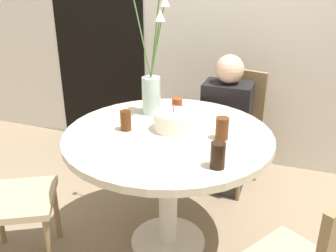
# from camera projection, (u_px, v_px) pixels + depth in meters

# --- Properties ---
(ground_plane) EXTENTS (16.00, 16.00, 0.00)m
(ground_plane) POSITION_uv_depth(u_px,v_px,m) (168.00, 243.00, 2.36)
(ground_plane) COLOR #89755B
(wall_back) EXTENTS (8.00, 0.05, 2.60)m
(wall_back) POSITION_uv_depth(u_px,v_px,m) (223.00, 8.00, 2.98)
(wall_back) COLOR silver
(wall_back) RESTS_ON ground_plane
(doorway_panel) EXTENTS (0.90, 0.01, 2.05)m
(doorway_panel) POSITION_uv_depth(u_px,v_px,m) (98.00, 36.00, 3.41)
(doorway_panel) COLOR black
(doorway_panel) RESTS_ON ground_plane
(dining_table) EXTENTS (1.15, 1.15, 0.76)m
(dining_table) POSITION_uv_depth(u_px,v_px,m) (168.00, 154.00, 2.11)
(dining_table) COLOR beige
(dining_table) RESTS_ON ground_plane
(chair_near_front) EXTENTS (0.48, 0.48, 0.90)m
(chair_near_front) POSITION_uv_depth(u_px,v_px,m) (235.00, 123.00, 2.88)
(chair_near_front) COLOR tan
(chair_near_front) RESTS_ON ground_plane
(birthday_cake) EXTENTS (0.22, 0.22, 0.15)m
(birthday_cake) POSITION_uv_depth(u_px,v_px,m) (173.00, 121.00, 2.08)
(birthday_cake) COLOR white
(birthday_cake) RESTS_ON dining_table
(flower_vase) EXTENTS (0.26, 0.17, 0.76)m
(flower_vase) POSITION_uv_depth(u_px,v_px,m) (152.00, 79.00, 2.24)
(flower_vase) COLOR #B2C6C1
(flower_vase) RESTS_ON dining_table
(side_plate) EXTENTS (0.17, 0.17, 0.01)m
(side_plate) POSITION_uv_depth(u_px,v_px,m) (223.00, 125.00, 2.14)
(side_plate) COLOR white
(side_plate) RESTS_ON dining_table
(drink_glass_0) EXTENTS (0.07, 0.07, 0.12)m
(drink_glass_0) POSITION_uv_depth(u_px,v_px,m) (218.00, 155.00, 1.68)
(drink_glass_0) COLOR black
(drink_glass_0) RESTS_ON dining_table
(drink_glass_1) EXTENTS (0.07, 0.07, 0.12)m
(drink_glass_1) POSITION_uv_depth(u_px,v_px,m) (222.00, 128.00, 1.97)
(drink_glass_1) COLOR #51280F
(drink_glass_1) RESTS_ON dining_table
(drink_glass_2) EXTENTS (0.07, 0.07, 0.10)m
(drink_glass_2) POSITION_uv_depth(u_px,v_px,m) (177.00, 106.00, 2.30)
(drink_glass_2) COLOR maroon
(drink_glass_2) RESTS_ON dining_table
(drink_glass_3) EXTENTS (0.06, 0.06, 0.11)m
(drink_glass_3) POSITION_uv_depth(u_px,v_px,m) (126.00, 121.00, 2.07)
(drink_glass_3) COLOR #51280F
(drink_glass_3) RESTS_ON dining_table
(person_boy) EXTENTS (0.34, 0.24, 1.06)m
(person_boy) POSITION_uv_depth(u_px,v_px,m) (226.00, 130.00, 2.76)
(person_boy) COLOR #383333
(person_boy) RESTS_ON ground_plane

